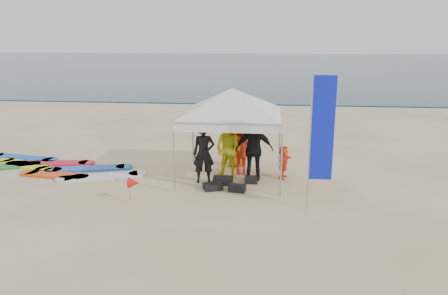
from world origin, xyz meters
name	(u,v)px	position (x,y,z in m)	size (l,w,h in m)	color
ground	(182,228)	(0.00, 0.00, 0.00)	(120.00, 120.00, 0.00)	beige
ocean	(260,64)	(0.00, 60.00, 0.04)	(160.00, 84.00, 0.08)	#0C2633
shoreline_foam	(241,105)	(0.00, 18.20, 0.00)	(160.00, 1.20, 0.01)	silver
person_black_a	(204,154)	(0.00, 3.16, 0.86)	(0.63, 0.41, 1.72)	black
person_yellow	(228,149)	(0.66, 3.65, 0.87)	(0.85, 0.66, 1.75)	yellow
person_orange_a	(242,149)	(1.03, 4.06, 0.80)	(1.03, 0.59, 1.60)	red
person_black_b	(254,150)	(1.43, 3.51, 0.93)	(1.09, 0.45, 1.86)	black
person_orange_b	(236,141)	(0.80, 4.86, 0.86)	(0.84, 0.55, 1.72)	orange
person_seated	(283,162)	(2.29, 3.81, 0.50)	(0.92, 0.29, 0.99)	#EF3E15
canopy_tent	(232,89)	(0.76, 3.74, 2.66)	(4.06, 4.06, 3.06)	#A5A5A8
feather_flag	(321,130)	(3.07, 1.45, 1.97)	(0.57, 0.04, 3.36)	#A5A5A8
marker_pennant	(134,183)	(-1.54, 1.46, 0.49)	(0.28, 0.28, 0.64)	#A5A5A8
gear_pile	(228,184)	(0.73, 2.83, 0.10)	(1.53, 1.07, 0.22)	black
surfboard_spread	(49,167)	(-5.18, 4.00, 0.04)	(5.75, 2.77, 0.07)	red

